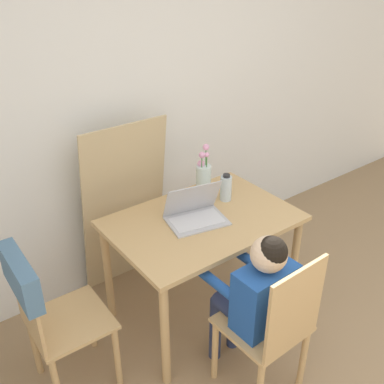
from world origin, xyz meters
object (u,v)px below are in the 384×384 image
Objects in this scene: flower_vase at (204,178)px; water_bottle at (226,188)px; chair_occupied at (272,327)px; chair_spare at (42,304)px; person_seated at (257,291)px; laptop at (195,212)px.

flower_vase is 1.98× the size of water_bottle.
chair_occupied is 0.99× the size of chair_spare.
water_bottle is at bearing -115.57° from chair_occupied.
chair_occupied is at bearing 90.00° from person_seated.
laptop is 0.30m from flower_vase.
laptop is at bearing -95.62° from chair_occupied.
flower_vase is (1.19, 0.22, 0.25)m from chair_spare.
chair_occupied is 5.04× the size of water_bottle.
chair_occupied is at bearing -114.03° from water_bottle.
water_bottle is (0.36, 0.67, 0.19)m from person_seated.
chair_occupied is 1.04m from flower_vase.
chair_spare is 1.30m from water_bottle.
chair_spare is 2.57× the size of flower_vase.
flower_vase is at bearing -107.85° from chair_occupied.
flower_vase reaches higher than water_bottle.
chair_occupied is at bearing -126.23° from chair_spare.
flower_vase reaches higher than chair_spare.
chair_occupied is 0.93× the size of person_seated.
chair_spare is at bearing -169.37° from flower_vase.
water_bottle is at bearing 25.74° from laptop.
flower_vase is 0.16m from water_bottle.
chair_occupied is 0.94m from water_bottle.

